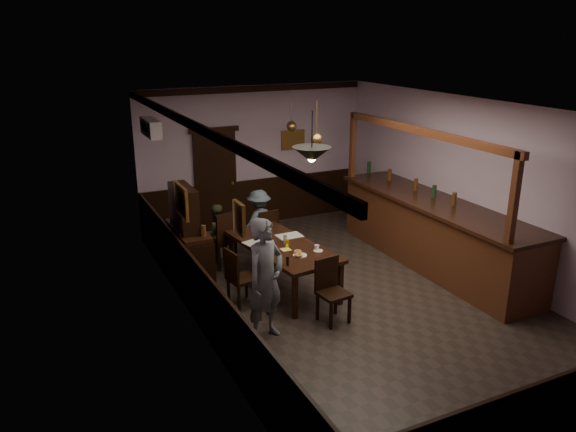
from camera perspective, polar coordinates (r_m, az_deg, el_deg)
room at (r=8.62m, az=6.71°, el=0.93°), size 5.01×8.01×3.01m
dining_table at (r=9.15m, az=-0.59°, el=-3.29°), size 1.26×2.31×0.75m
chair_far_left at (r=10.03m, az=-6.55°, el=-2.13°), size 0.56×0.56×1.04m
chair_far_right at (r=10.45m, az=-2.22°, el=-1.55°), size 0.43×0.43×0.93m
chair_near at (r=8.22m, az=4.35°, el=-7.22°), size 0.45×0.45×0.95m
chair_side at (r=8.64m, az=-5.10°, el=-6.02°), size 0.46×0.46×0.92m
person_standing at (r=7.60m, az=-2.31°, el=-6.49°), size 0.75×0.64×1.74m
person_seated_left at (r=10.28m, az=-7.32°, el=-1.78°), size 0.54×0.42×1.10m
person_seated_right at (r=10.64m, az=-2.97°, el=-0.57°), size 0.89×0.65×1.23m
newspaper_left at (r=9.23m, az=-3.20°, el=-2.67°), size 0.48×0.40×0.01m
newspaper_right at (r=9.50m, az=0.14°, el=-2.03°), size 0.43×0.31×0.01m
napkin at (r=8.92m, az=-0.24°, el=-3.41°), size 0.17×0.17×0.00m
saucer at (r=8.87m, az=3.07°, el=-3.54°), size 0.15×0.15×0.01m
coffee_cup at (r=8.89m, az=2.95°, el=-3.18°), size 0.09×0.09×0.07m
pastry_plate at (r=8.68m, az=1.22°, el=-4.02°), size 0.22×0.22×0.01m
pastry_ring_a at (r=8.61m, az=1.08°, el=-4.00°), size 0.13×0.13×0.04m
pastry_ring_b at (r=8.74m, az=0.99°, el=-3.65°), size 0.13×0.13×0.04m
soda_can at (r=9.01m, az=-0.09°, el=-2.79°), size 0.07×0.07×0.12m
beer_glass at (r=9.05m, az=-2.07°, el=-2.43°), size 0.06×0.06×0.20m
water_glass at (r=9.16m, az=-0.29°, el=-2.32°), size 0.06×0.06×0.15m
pepper_mill at (r=8.31m, az=-0.04°, el=-4.58°), size 0.04×0.04×0.14m
sideboard at (r=9.33m, az=-10.07°, el=-3.12°), size 0.46×1.30×1.72m
bar_counter at (r=10.36m, az=14.61°, el=-1.56°), size 1.05×4.51×2.53m
door_back at (r=11.83m, az=-7.35°, el=3.44°), size 0.90×0.06×2.10m
ac_unit at (r=10.17m, az=-13.76°, el=8.71°), size 0.20×0.85×0.30m
picture_left_small at (r=6.00m, az=-4.98°, el=-0.25°), size 0.04×0.28×0.36m
picture_left_large at (r=8.32m, az=-10.79°, el=1.55°), size 0.04×0.62×0.48m
picture_back at (r=12.34m, az=0.51°, el=7.77°), size 0.55×0.04×0.42m
pendant_iron at (r=8.02m, az=2.43°, el=6.25°), size 0.56×0.56×0.73m
pendant_brass_mid at (r=9.66m, az=2.90°, el=7.81°), size 0.20×0.20×0.81m
pendant_brass_far at (r=10.97m, az=0.35°, el=9.09°), size 0.20×0.20×0.81m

